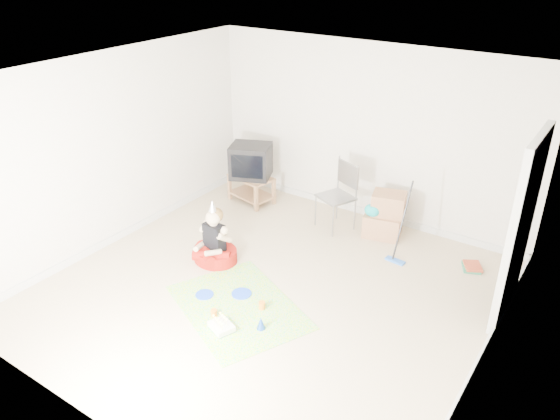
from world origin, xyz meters
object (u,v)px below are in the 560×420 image
Objects in this scene: crt_tv at (251,161)px; folding_chair at (336,197)px; cardboard_boxes at (384,216)px; birthday_cake at (221,327)px; seated_woman at (215,248)px; tv_stand at (251,186)px.

crt_tv is 1.56m from folding_chair.
cardboard_boxes is at bearing -19.19° from crt_tv.
birthday_cake is at bearing -87.46° from folding_chair.
birthday_cake is at bearing -47.32° from seated_woman.
tv_stand is 1.56m from folding_chair.
tv_stand is 1.18× the size of cardboard_boxes.
cardboard_boxes is (0.69, 0.18, -0.18)m from folding_chair.
birthday_cake is (1.67, -2.78, -0.66)m from crt_tv.
folding_chair is 2.80m from birthday_cake.
tv_stand is 0.88× the size of seated_woman.
folding_chair reaches higher than birthday_cake.
folding_chair reaches higher than seated_woman.
cardboard_boxes reaches higher than birthday_cake.
folding_chair is 1.55× the size of cardboard_boxes.
birthday_cake is (0.12, -2.76, -0.46)m from folding_chair.
folding_chair is 1.15× the size of seated_woman.
tv_stand is 2.41× the size of birthday_cake.
tv_stand is at bearing 111.71° from seated_woman.
crt_tv is 2.28m from cardboard_boxes.
seated_woman is at bearing -129.68° from cardboard_boxes.
crt_tv is 1.92m from seated_woman.
birthday_cake is (-0.57, -2.94, -0.28)m from cardboard_boxes.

